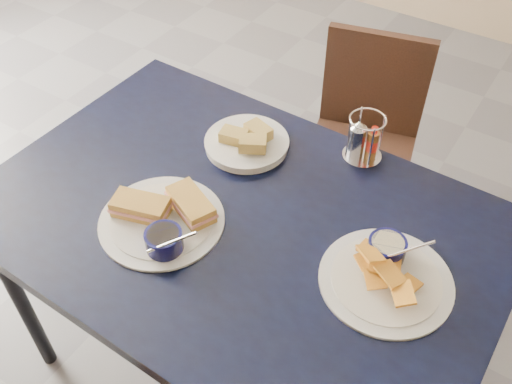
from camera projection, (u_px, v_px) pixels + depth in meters
The scene contains 7 objects.
ground at pixel (229, 316), 2.11m from camera, with size 6.00×6.00×0.00m, color #57575C.
dining_table at pixel (238, 232), 1.49m from camera, with size 1.34×0.91×0.75m.
chair_far at pixel (370, 129), 2.14m from camera, with size 0.46×0.45×0.81m.
sandwich_plate at pixel (164, 218), 1.41m from camera, with size 0.32×0.32×0.12m.
plantain_plate at pixel (386, 270), 1.30m from camera, with size 0.31×0.31×0.12m.
bread_basket at pixel (247, 142), 1.62m from camera, with size 0.24×0.24×0.07m.
condiment_caddy at pixel (363, 140), 1.57m from camera, with size 0.11×0.11×0.14m.
Camera 1 is at (0.71, -0.92, 1.82)m, focal length 40.00 mm.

